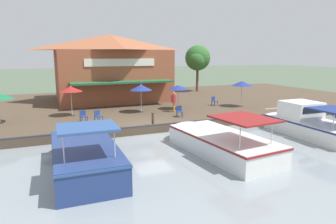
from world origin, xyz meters
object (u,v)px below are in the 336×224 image
at_px(patio_umbrella_far_corner, 242,83).
at_px(person_at_quay_edge, 174,99).
at_px(patio_umbrella_by_entrance, 141,88).
at_px(patio_umbrella_mid_patio_right, 71,89).
at_px(cafe_chair_mid_patio, 98,115).
at_px(mooring_post, 153,119).
at_px(cafe_chair_back_row_seat, 214,100).
at_px(waterfront_restaurant, 111,67).
at_px(motorboat_second_along, 214,140).
at_px(patio_umbrella_mid_patio_left, 178,87).
at_px(cafe_chair_beside_entrance, 83,116).
at_px(tree_behind_restaurant, 197,59).
at_px(cafe_chair_facing_river, 179,111).
at_px(motorboat_outer_channel, 83,153).
at_px(motorboat_far_downstream, 304,123).

relative_size(patio_umbrella_far_corner, person_at_quay_edge, 1.44).
relative_size(patio_umbrella_by_entrance, patio_umbrella_mid_patio_right, 0.99).
bearing_deg(cafe_chair_mid_patio, mooring_post, 53.97).
bearing_deg(cafe_chair_back_row_seat, waterfront_restaurant, -133.28).
xyz_separation_m(cafe_chair_back_row_seat, motorboat_second_along, (10.53, -6.33, -0.39)).
bearing_deg(patio_umbrella_mid_patio_left, cafe_chair_beside_entrance, -75.61).
bearing_deg(patio_umbrella_far_corner, patio_umbrella_by_entrance, -94.79).
distance_m(waterfront_restaurant, tree_behind_restaurant, 12.26).
relative_size(cafe_chair_beside_entrance, tree_behind_restaurant, 0.14).
bearing_deg(patio_umbrella_mid_patio_left, person_at_quay_edge, -41.14).
bearing_deg(patio_umbrella_by_entrance, mooring_post, -8.00).
xyz_separation_m(cafe_chair_facing_river, motorboat_outer_channel, (6.74, -8.13, -0.30)).
bearing_deg(cafe_chair_beside_entrance, tree_behind_restaurant, 129.25).
relative_size(patio_umbrella_mid_patio_left, cafe_chair_facing_river, 2.59).
bearing_deg(cafe_chair_facing_river, patio_umbrella_mid_patio_right, -114.54).
distance_m(patio_umbrella_by_entrance, patio_umbrella_mid_patio_right, 5.60).
relative_size(cafe_chair_mid_patio, motorboat_second_along, 0.10).
bearing_deg(cafe_chair_beside_entrance, patio_umbrella_by_entrance, 112.39).
bearing_deg(patio_umbrella_far_corner, cafe_chair_beside_entrance, -85.06).
bearing_deg(cafe_chair_beside_entrance, cafe_chair_back_row_seat, 102.24).
xyz_separation_m(cafe_chair_beside_entrance, motorboat_far_downstream, (6.93, 13.81, -0.25)).
height_order(patio_umbrella_mid_patio_right, person_at_quay_edge, patio_umbrella_mid_patio_right).
bearing_deg(patio_umbrella_by_entrance, motorboat_far_downstream, 44.39).
bearing_deg(patio_umbrella_mid_patio_left, motorboat_second_along, -12.95).
relative_size(waterfront_restaurant, person_at_quay_edge, 6.91).
xyz_separation_m(cafe_chair_beside_entrance, cafe_chair_facing_river, (0.86, 7.20, 0.00)).
distance_m(cafe_chair_mid_patio, motorboat_far_downstream, 14.42).
height_order(cafe_chair_back_row_seat, tree_behind_restaurant, tree_behind_restaurant).
xyz_separation_m(patio_umbrella_by_entrance, motorboat_outer_channel, (9.67, -5.94, -1.91)).
bearing_deg(mooring_post, cafe_chair_beside_entrance, -122.59).
relative_size(patio_umbrella_far_corner, motorboat_far_downstream, 0.32).
distance_m(cafe_chair_facing_river, tree_behind_restaurant, 17.16).
relative_size(cafe_chair_back_row_seat, cafe_chair_beside_entrance, 1.00).
relative_size(person_at_quay_edge, mooring_post, 1.93).
height_order(patio_umbrella_far_corner, motorboat_far_downstream, patio_umbrella_far_corner).
bearing_deg(patio_umbrella_by_entrance, cafe_chair_facing_river, 36.91).
bearing_deg(patio_umbrella_mid_patio_right, cafe_chair_mid_patio, 27.11).
height_order(person_at_quay_edge, mooring_post, person_at_quay_edge).
bearing_deg(waterfront_restaurant, motorboat_far_downstream, 28.67).
relative_size(motorboat_second_along, motorboat_outer_channel, 1.08).
bearing_deg(motorboat_far_downstream, cafe_chair_back_row_seat, -172.41).
distance_m(motorboat_second_along, motorboat_far_downstream, 7.67).
relative_size(patio_umbrella_far_corner, cafe_chair_facing_river, 2.86).
bearing_deg(patio_umbrella_by_entrance, patio_umbrella_mid_patio_right, -96.33).
distance_m(person_at_quay_edge, motorboat_far_downstream, 10.24).
distance_m(patio_umbrella_mid_patio_left, motorboat_second_along, 10.42).
bearing_deg(cafe_chair_mid_patio, person_at_quay_edge, 103.00).
distance_m(patio_umbrella_mid_patio_right, tree_behind_restaurant, 19.93).
relative_size(patio_umbrella_mid_patio_left, cafe_chair_back_row_seat, 2.59).
bearing_deg(patio_umbrella_by_entrance, person_at_quay_edge, 71.71).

